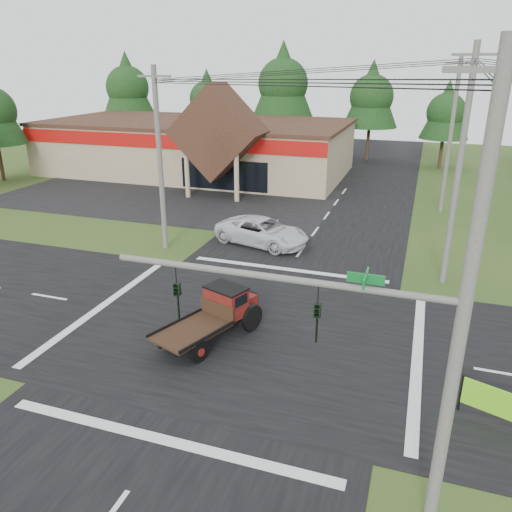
% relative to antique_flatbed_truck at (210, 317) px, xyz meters
% --- Properties ---
extents(ground, '(120.00, 120.00, 0.00)m').
position_rel_antique_flatbed_truck_xyz_m(ground, '(1.04, 1.17, -1.02)').
color(ground, '#2C4518').
rests_on(ground, ground).
extents(road_ns, '(12.00, 120.00, 0.02)m').
position_rel_antique_flatbed_truck_xyz_m(road_ns, '(1.04, 1.17, -1.01)').
color(road_ns, black).
rests_on(road_ns, ground).
extents(road_ew, '(120.00, 12.00, 0.02)m').
position_rel_antique_flatbed_truck_xyz_m(road_ew, '(1.04, 1.17, -1.01)').
color(road_ew, black).
rests_on(road_ew, ground).
extents(parking_apron, '(28.00, 14.00, 0.02)m').
position_rel_antique_flatbed_truck_xyz_m(parking_apron, '(-12.96, 20.17, -1.01)').
color(parking_apron, black).
rests_on(parking_apron, ground).
extents(cvs_building, '(30.40, 18.20, 9.19)m').
position_rel_antique_flatbed_truck_xyz_m(cvs_building, '(-14.67, 30.74, 1.75)').
color(cvs_building, tan).
rests_on(cvs_building, ground).
extents(traffic_signal_mast, '(8.12, 0.24, 7.00)m').
position_rel_antique_flatbed_truck_xyz_m(traffic_signal_mast, '(6.85, -6.33, 3.40)').
color(traffic_signal_mast, '#595651').
rests_on(traffic_signal_mast, ground).
extents(utility_pole_nr, '(2.00, 0.30, 11.00)m').
position_rel_antique_flatbed_truck_xyz_m(utility_pole_nr, '(8.54, -6.33, 4.61)').
color(utility_pole_nr, '#595651').
rests_on(utility_pole_nr, ground).
extents(utility_pole_nw, '(2.00, 0.30, 10.50)m').
position_rel_antique_flatbed_truck_xyz_m(utility_pole_nw, '(-6.96, 9.17, 4.36)').
color(utility_pole_nw, '#595651').
rests_on(utility_pole_nw, ground).
extents(utility_pole_ne, '(2.00, 0.30, 11.50)m').
position_rel_antique_flatbed_truck_xyz_m(utility_pole_ne, '(9.04, 9.17, 4.86)').
color(utility_pole_ne, '#595651').
rests_on(utility_pole_ne, ground).
extents(utility_pole_n, '(2.00, 0.30, 11.20)m').
position_rel_antique_flatbed_truck_xyz_m(utility_pole_n, '(9.04, 23.17, 4.71)').
color(utility_pole_n, '#595651').
rests_on(utility_pole_n, ground).
extents(tree_row_a, '(6.72, 6.72, 12.12)m').
position_rel_antique_flatbed_truck_xyz_m(tree_row_a, '(-28.96, 41.17, 7.02)').
color(tree_row_a, '#332316').
rests_on(tree_row_a, ground).
extents(tree_row_b, '(5.60, 5.60, 10.10)m').
position_rel_antique_flatbed_truck_xyz_m(tree_row_b, '(-18.96, 43.17, 5.68)').
color(tree_row_b, '#332316').
rests_on(tree_row_b, ground).
extents(tree_row_c, '(7.28, 7.28, 13.13)m').
position_rel_antique_flatbed_truck_xyz_m(tree_row_c, '(-8.96, 42.17, 7.70)').
color(tree_row_c, '#332316').
rests_on(tree_row_c, ground).
extents(tree_row_d, '(6.16, 6.16, 11.11)m').
position_rel_antique_flatbed_truck_xyz_m(tree_row_d, '(1.04, 43.17, 6.35)').
color(tree_row_d, '#332316').
rests_on(tree_row_d, ground).
extents(tree_row_e, '(5.04, 5.04, 9.09)m').
position_rel_antique_flatbed_truck_xyz_m(tree_row_e, '(9.04, 41.17, 5.01)').
color(tree_row_e, '#332316').
rests_on(tree_row_e, ground).
extents(antique_flatbed_truck, '(3.48, 5.24, 2.05)m').
position_rel_antique_flatbed_truck_xyz_m(antique_flatbed_truck, '(0.00, 0.00, 0.00)').
color(antique_flatbed_truck, '#520B13').
rests_on(antique_flatbed_truck, ground).
extents(white_pickup, '(6.41, 4.15, 1.64)m').
position_rel_antique_flatbed_truck_xyz_m(white_pickup, '(-1.59, 11.73, -0.20)').
color(white_pickup, silver).
rests_on(white_pickup, ground).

